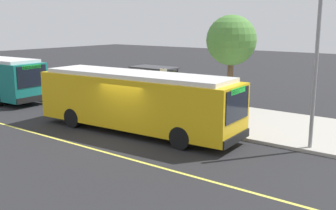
# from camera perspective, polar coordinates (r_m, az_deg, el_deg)

# --- Properties ---
(ground_plane) EXTENTS (120.00, 120.00, 0.00)m
(ground_plane) POSITION_cam_1_polar(r_m,az_deg,el_deg) (19.14, -5.99, -4.55)
(ground_plane) COLOR #232326
(sidewalk_curb) EXTENTS (44.00, 6.40, 0.15)m
(sidewalk_curb) POSITION_cam_1_polar(r_m,az_deg,el_deg) (23.69, 4.01, -1.18)
(sidewalk_curb) COLOR #A8A399
(sidewalk_curb) RESTS_ON ground_plane
(lane_stripe_center) EXTENTS (36.00, 0.14, 0.01)m
(lane_stripe_center) POSITION_cam_1_polar(r_m,az_deg,el_deg) (17.68, -10.91, -6.05)
(lane_stripe_center) COLOR #E0D64C
(lane_stripe_center) RESTS_ON ground_plane
(transit_bus_main) EXTENTS (10.95, 3.21, 2.95)m
(transit_bus_main) POSITION_cam_1_polar(r_m,az_deg,el_deg) (19.65, -4.60, 0.75)
(transit_bus_main) COLOR gold
(transit_bus_main) RESTS_ON ground_plane
(bus_shelter) EXTENTS (2.90, 1.60, 2.48)m
(bus_shelter) POSITION_cam_1_polar(r_m,az_deg,el_deg) (25.25, -2.04, 3.89)
(bus_shelter) COLOR #333338
(bus_shelter) RESTS_ON sidewalk_curb
(waiting_bench) EXTENTS (1.60, 0.48, 0.95)m
(waiting_bench) POSITION_cam_1_polar(r_m,az_deg,el_deg) (25.55, -2.04, 1.06)
(waiting_bench) COLOR brown
(waiting_bench) RESTS_ON sidewalk_curb
(route_sign_post) EXTENTS (0.44, 0.08, 2.80)m
(route_sign_post) POSITION_cam_1_polar(r_m,az_deg,el_deg) (21.38, -0.63, 2.60)
(route_sign_post) COLOR #333338
(route_sign_post) RESTS_ON sidewalk_curb
(pedestrian_commuter) EXTENTS (0.24, 0.40, 1.69)m
(pedestrian_commuter) POSITION_cam_1_polar(r_m,az_deg,el_deg) (22.71, -3.01, 0.96)
(pedestrian_commuter) COLOR #282D47
(pedestrian_commuter) RESTS_ON sidewalk_curb
(street_tree_near_shelter) EXTENTS (3.03, 3.03, 5.64)m
(street_tree_near_shelter) POSITION_cam_1_polar(r_m,az_deg,el_deg) (24.82, 8.98, 8.99)
(street_tree_near_shelter) COLOR brown
(street_tree_near_shelter) RESTS_ON sidewalk_curb
(utility_pole) EXTENTS (0.16, 0.16, 6.40)m
(utility_pole) POSITION_cam_1_polar(r_m,az_deg,el_deg) (17.43, 20.19, 4.46)
(utility_pole) COLOR gray
(utility_pole) RESTS_ON sidewalk_curb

